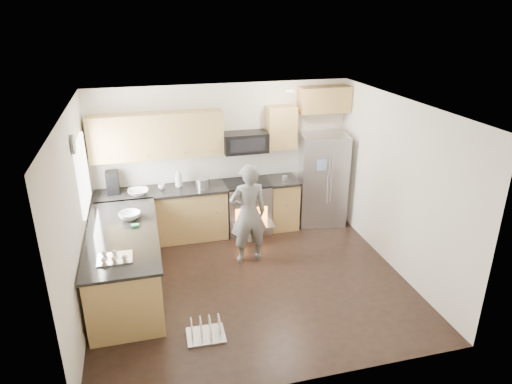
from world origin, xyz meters
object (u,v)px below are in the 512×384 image
object	(u,v)px
person	(248,214)
dish_rack	(206,331)
stove_range	(247,195)
refrigerator	(322,179)

from	to	relation	value
person	dish_rack	distance (m)	2.05
person	dish_rack	size ratio (longest dim) A/B	3.39
person	dish_rack	xyz separation A→B (m)	(-0.95, -1.67, -0.73)
stove_range	refrigerator	world-z (taller)	stove_range
stove_range	dish_rack	world-z (taller)	stove_range
stove_range	dish_rack	distance (m)	3.01
refrigerator	dish_rack	distance (m)	3.84
stove_range	refrigerator	size ratio (longest dim) A/B	1.06
refrigerator	person	size ratio (longest dim) A/B	1.05
dish_rack	refrigerator	bearing A→B (deg)	46.28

